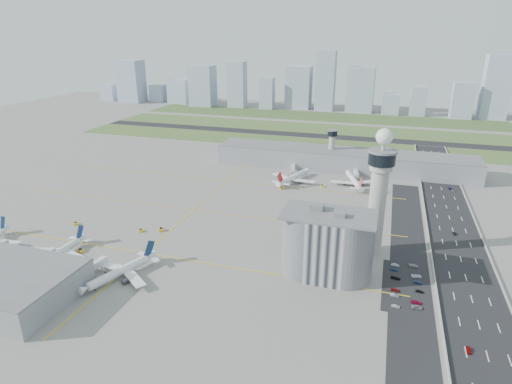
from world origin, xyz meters
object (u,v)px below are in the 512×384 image
(tug_5, at_px, (322,186))
(car_lot_11, at_px, (414,266))
(car_lot_8, at_px, (419,291))
(car_hw_1, at_px, (454,233))
(car_lot_4, at_px, (394,270))
(car_hw_0, at_px, (469,350))
(secondary_tower, at_px, (332,145))
(admin_building, at_px, (327,245))
(jet_bridge_near_2, at_px, (83,275))
(jet_bridge_far_0, at_px, (293,167))
(tug_1, at_px, (141,230))
(airplane_near_c, at_px, (118,267))
(car_lot_10, at_px, (417,276))
(car_lot_3, at_px, (396,278))
(tug_2, at_px, (80,251))
(control_tower, at_px, (379,187))
(car_lot_6, at_px, (417,307))
(car_lot_7, at_px, (416,302))
(airplane_far_b, at_px, (354,177))
(tug_4, at_px, (281,188))
(car_hw_4, at_px, (428,165))
(airplane_far_a, at_px, (294,174))
(airplane_near_b, at_px, (58,249))
(jet_bridge_near_1, at_px, (30,265))
(car_hw_2, at_px, (450,188))
(car_lot_9, at_px, (418,282))
(car_lot_1, at_px, (395,295))
(tug_0, at_px, (76,223))
(car_lot_5, at_px, (395,265))
(car_lot_0, at_px, (396,306))
(tug_3, at_px, (161,229))
(jet_bridge_far_1, at_px, (355,172))

(tug_5, height_order, car_lot_11, tug_5)
(tug_5, xyz_separation_m, car_lot_11, (60.84, -100.72, -0.30))
(car_lot_8, height_order, car_hw_1, car_hw_1)
(car_lot_4, bearing_deg, car_hw_0, -152.43)
(secondary_tower, relative_size, admin_building, 0.76)
(jet_bridge_near_2, relative_size, jet_bridge_far_0, 1.00)
(tug_1, bearing_deg, airplane_near_c, 83.08)
(secondary_tower, distance_m, car_lot_10, 175.33)
(admin_building, bearing_deg, car_lot_3, 8.81)
(car_hw_0, bearing_deg, tug_2, 175.71)
(control_tower, bearing_deg, car_lot_6, -66.17)
(car_lot_3, height_order, car_lot_7, car_lot_7)
(car_lot_11, bearing_deg, tug_1, 98.32)
(airplane_far_b, bearing_deg, tug_4, 97.64)
(control_tower, relative_size, car_lot_7, 14.64)
(airplane_near_c, relative_size, jet_bridge_near_2, 2.99)
(car_hw_4, bearing_deg, car_lot_3, -92.86)
(airplane_near_c, distance_m, car_lot_8, 135.44)
(airplane_near_c, bearing_deg, airplane_far_a, -176.32)
(airplane_far_a, distance_m, car_lot_10, 144.31)
(airplane_near_b, distance_m, car_lot_8, 173.51)
(jet_bridge_near_1, distance_m, car_lot_8, 180.44)
(car_lot_4, distance_m, car_hw_2, 135.86)
(jet_bridge_near_2, xyz_separation_m, car_lot_9, (146.42, 42.93, -2.24))
(car_lot_8, bearing_deg, airplane_far_b, 24.62)
(car_lot_6, bearing_deg, car_hw_1, -22.00)
(control_tower, height_order, tug_5, control_tower)
(tug_1, distance_m, car_lot_1, 141.02)
(airplane_near_c, xyz_separation_m, car_lot_9, (131.64, 36.70, -5.24))
(jet_bridge_far_0, bearing_deg, tug_4, -8.45)
(jet_bridge_near_1, relative_size, car_lot_10, 2.98)
(admin_building, relative_size, car_hw_4, 10.93)
(airplane_far_a, distance_m, car_lot_11, 136.05)
(airplane_near_c, distance_m, airplane_far_a, 165.62)
(secondary_tower, bearing_deg, car_lot_4, -71.60)
(airplane_far_b, xyz_separation_m, car_hw_4, (55.77, 68.81, -5.19))
(jet_bridge_near_1, bearing_deg, tug_0, 26.12)
(tug_0, bearing_deg, car_lot_1, 139.45)
(tug_4, bearing_deg, airplane_far_b, -29.54)
(car_lot_5, bearing_deg, car_lot_0, 176.23)
(jet_bridge_near_1, height_order, jet_bridge_far_0, same)
(tug_3, relative_size, car_hw_1, 1.00)
(jet_bridge_far_0, bearing_deg, control_tower, 19.45)
(secondary_tower, bearing_deg, car_hw_4, 20.12)
(jet_bridge_near_2, bearing_deg, car_lot_7, -69.62)
(admin_building, distance_m, tug_3, 99.57)
(control_tower, height_order, car_lot_7, control_tower)
(jet_bridge_near_2, distance_m, car_hw_0, 161.93)
(car_lot_6, xyz_separation_m, car_lot_11, (-0.28, 35.04, 0.02))
(airplane_far_a, relative_size, jet_bridge_far_1, 3.11)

